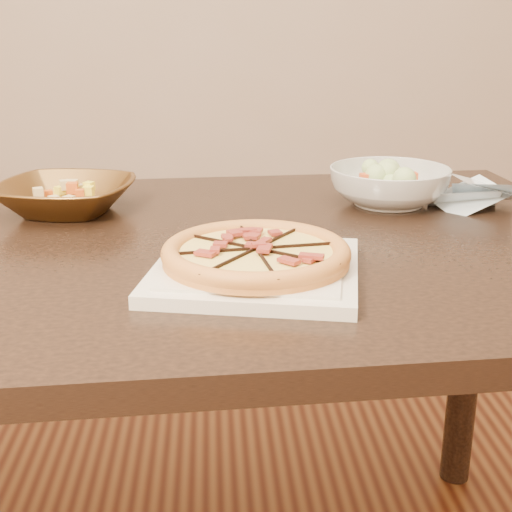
# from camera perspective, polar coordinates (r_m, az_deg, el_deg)

# --- Properties ---
(dining_table) EXTENTS (1.49, 1.01, 0.75)m
(dining_table) POSITION_cam_1_polar(r_m,az_deg,el_deg) (1.18, -5.63, -3.26)
(dining_table) COLOR black
(dining_table) RESTS_ON floor
(plate) EXTENTS (0.32, 0.32, 0.02)m
(plate) POSITION_cam_1_polar(r_m,az_deg,el_deg) (0.98, 0.00, -1.08)
(plate) COLOR silver
(plate) RESTS_ON dining_table
(pizza) EXTENTS (0.26, 0.26, 0.03)m
(pizza) POSITION_cam_1_polar(r_m,az_deg,el_deg) (0.97, -0.00, 0.21)
(pizza) COLOR #C28830
(pizza) RESTS_ON plate
(bronze_bowl) EXTENTS (0.28, 0.28, 0.06)m
(bronze_bowl) POSITION_cam_1_polar(r_m,az_deg,el_deg) (1.34, -14.91, 4.58)
(bronze_bowl) COLOR brown
(bronze_bowl) RESTS_ON dining_table
(mixed_dish) EXTENTS (0.09, 0.11, 0.03)m
(mixed_dish) POSITION_cam_1_polar(r_m,az_deg,el_deg) (1.33, -15.16, 6.38)
(mixed_dish) COLOR tan
(mixed_dish) RESTS_ON bronze_bowl
(salad_bowl) EXTENTS (0.29, 0.29, 0.07)m
(salad_bowl) POSITION_cam_1_polar(r_m,az_deg,el_deg) (1.37, 10.61, 5.51)
(salad_bowl) COLOR silver
(salad_bowl) RESTS_ON dining_table
(salad) EXTENTS (0.12, 0.10, 0.04)m
(salad) POSITION_cam_1_polar(r_m,az_deg,el_deg) (1.36, 10.74, 7.68)
(salad) COLOR #BFD78C
(salad) RESTS_ON salad_bowl
(cling_film) EXTENTS (0.19, 0.17, 0.05)m
(cling_film) POSITION_cam_1_polar(r_m,az_deg,el_deg) (1.37, 17.13, 4.58)
(cling_film) COLOR white
(cling_film) RESTS_ON dining_table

